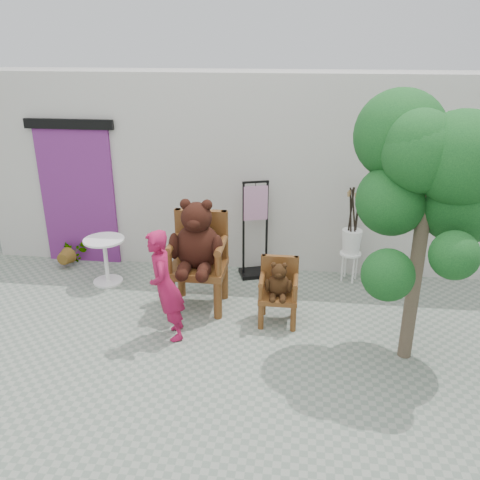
{
  "coord_description": "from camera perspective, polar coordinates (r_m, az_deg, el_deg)",
  "views": [
    {
      "loc": [
        0.52,
        -4.81,
        3.46
      ],
      "look_at": [
        -0.26,
        1.42,
        0.95
      ],
      "focal_mm": 38.0,
      "sensor_mm": 36.0,
      "label": 1
    }
  ],
  "objects": [
    {
      "name": "ground_plane",
      "position": [
        5.95,
        0.79,
        -13.81
      ],
      "size": [
        60.0,
        60.0,
        0.0
      ],
      "primitive_type": "plane",
      "color": "gray",
      "rests_on": "ground"
    },
    {
      "name": "back_wall",
      "position": [
        8.16,
        3.28,
        7.87
      ],
      "size": [
        9.0,
        1.0,
        3.0
      ],
      "primitive_type": "cube",
      "color": "beige",
      "rests_on": "ground"
    },
    {
      "name": "doorway",
      "position": [
        8.5,
        -17.74,
        5.07
      ],
      "size": [
        1.4,
        0.11,
        2.33
      ],
      "color": "#672369",
      "rests_on": "ground"
    },
    {
      "name": "chair_big",
      "position": [
        6.76,
        -4.77,
        -0.75
      ],
      "size": [
        0.74,
        0.81,
        1.54
      ],
      "color": "#502C11",
      "rests_on": "ground"
    },
    {
      "name": "chair_small",
      "position": [
        6.52,
        4.36,
        -5.13
      ],
      "size": [
        0.49,
        0.46,
        0.86
      ],
      "color": "#502C11",
      "rests_on": "ground"
    },
    {
      "name": "person",
      "position": [
        6.15,
        -8.39,
        -5.12
      ],
      "size": [
        0.46,
        0.58,
        1.4
      ],
      "primitive_type": "imported",
      "rotation": [
        0.0,
        0.0,
        -1.3
      ],
      "color": "#99123E",
      "rests_on": "ground"
    },
    {
      "name": "cafe_table",
      "position": [
        7.82,
        -14.87,
        -1.69
      ],
      "size": [
        0.6,
        0.6,
        0.7
      ],
      "rotation": [
        0.0,
        0.0,
        -0.06
      ],
      "color": "white",
      "rests_on": "ground"
    },
    {
      "name": "display_stand",
      "position": [
        7.74,
        1.7,
        -0.03
      ],
      "size": [
        0.54,
        0.47,
        1.51
      ],
      "rotation": [
        0.0,
        0.0,
        0.32
      ],
      "color": "black",
      "rests_on": "ground"
    },
    {
      "name": "stool_bucket",
      "position": [
        7.73,
        12.41,
        -0.11
      ],
      "size": [
        0.32,
        0.32,
        1.45
      ],
      "rotation": [
        0.0,
        0.0,
        -0.35
      ],
      "color": "white",
      "rests_on": "ground"
    },
    {
      "name": "tree",
      "position": [
        5.68,
        20.62,
        7.03
      ],
      "size": [
        1.67,
        1.71,
        2.99
      ],
      "rotation": [
        0.0,
        0.0,
        0.02
      ],
      "color": "#433628",
      "rests_on": "ground"
    },
    {
      "name": "potted_plant",
      "position": [
        8.66,
        -18.45,
        -1.28
      ],
      "size": [
        0.46,
        0.42,
        0.46
      ],
      "primitive_type": "imported",
      "rotation": [
        0.0,
        0.0,
        -0.14
      ],
      "color": "#0E3515",
      "rests_on": "ground"
    }
  ]
}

